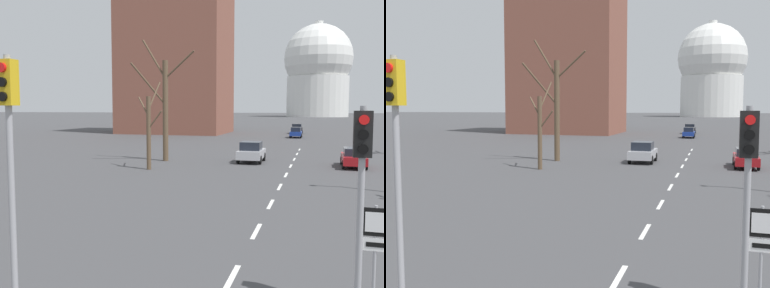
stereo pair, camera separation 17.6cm
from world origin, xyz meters
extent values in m
cube|color=silver|center=(0.00, 6.84, 0.00)|extent=(0.16, 2.00, 0.01)
cube|color=silver|center=(0.00, 11.34, 0.00)|extent=(0.16, 2.00, 0.01)
cube|color=silver|center=(0.00, 15.84, 0.00)|extent=(0.16, 2.00, 0.01)
cube|color=silver|center=(0.00, 20.34, 0.00)|extent=(0.16, 2.00, 0.01)
cube|color=silver|center=(0.00, 24.84, 0.00)|extent=(0.16, 2.00, 0.01)
cube|color=silver|center=(0.00, 29.34, 0.00)|extent=(0.16, 2.00, 0.01)
cube|color=silver|center=(0.00, 33.84, 0.00)|extent=(0.16, 2.00, 0.01)
cube|color=silver|center=(0.00, 38.34, 0.00)|extent=(0.16, 2.00, 0.01)
cube|color=silver|center=(0.00, 42.84, 0.00)|extent=(0.16, 2.00, 0.01)
cylinder|color=#9E9EA3|center=(2.95, 5.75, 2.22)|extent=(0.14, 0.14, 4.44)
cube|color=black|center=(2.95, 5.75, 3.86)|extent=(0.36, 0.28, 0.96)
cylinder|color=red|center=(2.95, 5.58, 4.16)|extent=(0.20, 0.06, 0.20)
cylinder|color=black|center=(2.95, 5.58, 3.86)|extent=(0.20, 0.06, 0.20)
cylinder|color=black|center=(2.95, 5.58, 3.56)|extent=(0.20, 0.06, 0.20)
cylinder|color=#9E9EA3|center=(-4.20, 3.87, 2.75)|extent=(0.14, 0.14, 5.51)
cube|color=gold|center=(-4.20, 3.87, 4.93)|extent=(0.36, 0.28, 0.96)
cylinder|color=red|center=(-4.20, 3.70, 5.22)|extent=(0.20, 0.06, 0.20)
cylinder|color=black|center=(-4.20, 3.70, 4.93)|extent=(0.20, 0.06, 0.20)
cylinder|color=black|center=(-4.20, 3.70, 4.63)|extent=(0.20, 0.06, 0.20)
cylinder|color=#9E9EA3|center=(3.27, 5.82, 1.19)|extent=(0.07, 0.07, 2.37)
cube|color=black|center=(3.27, 5.80, 2.02)|extent=(0.60, 0.03, 0.60)
cube|color=white|center=(3.27, 5.78, 2.02)|extent=(0.42, 0.01, 0.42)
cube|color=white|center=(3.27, 5.80, 1.54)|extent=(0.60, 0.03, 0.28)
cube|color=black|center=(3.27, 5.78, 1.54)|extent=(0.36, 0.01, 0.10)
cube|color=maroon|center=(4.51, 30.10, 0.62)|extent=(1.64, 4.38, 0.60)
cube|color=#1E232D|center=(4.51, 29.89, 1.19)|extent=(1.40, 2.10, 0.55)
cylinder|color=black|center=(3.74, 31.46, 0.32)|extent=(0.18, 0.64, 0.64)
cylinder|color=black|center=(5.29, 31.46, 0.32)|extent=(0.18, 0.64, 0.64)
cylinder|color=black|center=(3.74, 28.75, 0.32)|extent=(0.18, 0.64, 0.64)
cylinder|color=black|center=(5.29, 28.75, 0.32)|extent=(0.18, 0.64, 0.64)
cube|color=black|center=(-1.84, 72.56, 0.66)|extent=(1.80, 4.20, 0.72)
cube|color=#1E232D|center=(-1.84, 72.35, 1.35)|extent=(1.53, 2.02, 0.66)
cylinder|color=black|center=(-2.69, 73.87, 0.30)|extent=(0.18, 0.60, 0.60)
cylinder|color=black|center=(-0.98, 73.87, 0.30)|extent=(0.18, 0.60, 0.60)
cylinder|color=black|center=(-2.69, 71.26, 0.30)|extent=(0.18, 0.60, 0.60)
cylinder|color=black|center=(-0.98, 71.26, 0.30)|extent=(0.18, 0.60, 0.60)
cube|color=#B7B7BC|center=(-3.23, 30.82, 0.68)|extent=(1.86, 3.84, 0.67)
cube|color=#1E232D|center=(-3.23, 30.63, 1.36)|extent=(1.58, 1.84, 0.67)
cylinder|color=black|center=(-4.11, 32.01, 0.35)|extent=(0.18, 0.70, 0.70)
cylinder|color=black|center=(-2.36, 32.01, 0.35)|extent=(0.18, 0.70, 0.70)
cylinder|color=black|center=(-4.11, 29.63, 0.35)|extent=(0.18, 0.70, 0.70)
cylinder|color=black|center=(-2.36, 29.63, 0.35)|extent=(0.18, 0.70, 0.70)
cube|color=navy|center=(-1.40, 61.70, 0.64)|extent=(1.62, 4.21, 0.58)
cube|color=#1E232D|center=(-1.40, 61.49, 1.25)|extent=(1.38, 2.02, 0.64)
cylinder|color=black|center=(-2.16, 63.01, 0.35)|extent=(0.18, 0.69, 0.69)
cylinder|color=black|center=(-0.63, 63.01, 0.35)|extent=(0.18, 0.69, 0.69)
cylinder|color=black|center=(-2.16, 60.39, 0.35)|extent=(0.18, 0.69, 0.69)
cylinder|color=black|center=(-0.63, 60.39, 0.35)|extent=(0.18, 0.69, 0.69)
cylinder|color=brown|center=(-9.63, 24.56, 2.62)|extent=(0.32, 0.32, 5.23)
cylinder|color=brown|center=(-9.45, 25.26, 5.30)|extent=(0.44, 1.49, 2.06)
cylinder|color=brown|center=(-10.27, 25.07, 4.59)|extent=(1.25, 1.22, 1.33)
cylinder|color=brown|center=(-9.13, 24.53, 3.57)|extent=(1.09, 0.17, 1.32)
cylinder|color=brown|center=(-10.23, 29.63, 4.15)|extent=(0.45, 0.45, 8.30)
cylinder|color=brown|center=(-11.35, 28.66, 6.36)|extent=(2.23, 2.20, 3.35)
cylinder|color=brown|center=(-8.96, 29.50, 7.89)|extent=(2.65, 0.46, 2.22)
cylinder|color=brown|center=(-11.19, 29.59, 8.42)|extent=(2.06, 0.26, 3.25)
cylinder|color=silver|center=(0.00, 226.47, 10.27)|extent=(30.82, 30.82, 20.55)
sphere|color=silver|center=(0.00, 226.47, 29.96)|extent=(34.24, 34.24, 34.24)
cylinder|color=silver|center=(0.00, 226.47, 45.37)|extent=(4.11, 4.11, 5.99)
cube|color=brown|center=(-22.64, 68.71, 14.68)|extent=(18.00, 14.00, 29.37)
camera|label=1|loc=(2.12, -3.67, 4.39)|focal=40.00mm
camera|label=2|loc=(2.29, -3.61, 4.39)|focal=40.00mm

